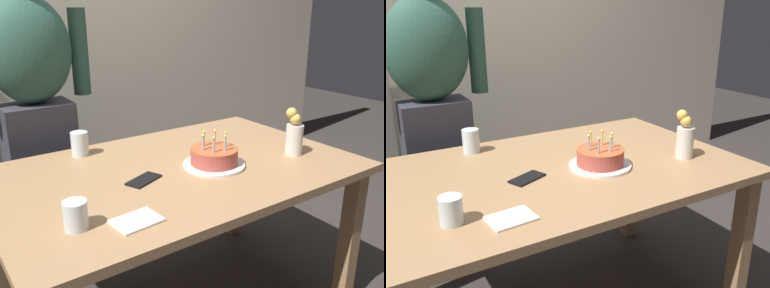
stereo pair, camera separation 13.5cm
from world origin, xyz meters
The scene contains 9 objects.
back_wall centered at (0.00, 1.55, 1.30)m, with size 5.20×0.10×2.60m, color beige.
dining_table centered at (0.00, 0.00, 0.64)m, with size 1.50×0.96×0.74m.
birthday_cake centered at (0.13, -0.08, 0.78)m, with size 0.26×0.26×0.15m.
water_glass_near centered at (-0.53, -0.25, 0.79)m, with size 0.07×0.07×0.09m, color silver.
water_glass_far centered at (-0.28, 0.37, 0.79)m, with size 0.08×0.08×0.11m, color silver.
cell_phone centered at (-0.19, -0.05, 0.74)m, with size 0.14×0.07×0.01m, color black.
napkin_stack centered at (-0.36, -0.32, 0.74)m, with size 0.15×0.11×0.01m, color white.
flower_vase centered at (0.51, -0.17, 0.83)m, with size 0.08×0.08×0.22m.
person_man_bearded centered at (-0.36, 0.74, 0.87)m, with size 0.61×0.27×1.66m.
Camera 2 is at (-0.76, -1.43, 1.39)m, focal length 38.50 mm.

